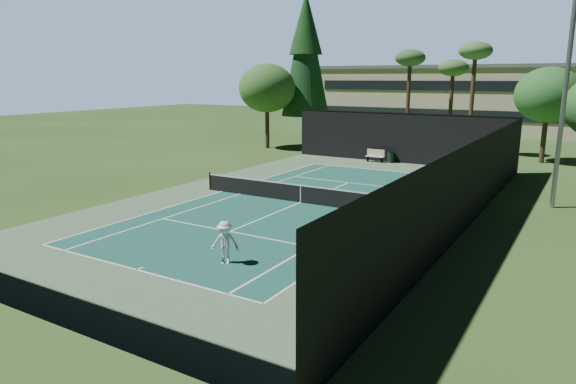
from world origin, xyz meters
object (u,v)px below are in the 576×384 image
at_px(tennis_ball_c, 337,186).
at_px(trash_bin, 391,157).
at_px(tennis_ball_a, 92,245).
at_px(park_bench, 375,155).
at_px(player, 225,243).
at_px(tennis_ball_d, 239,183).
at_px(tennis_net, 301,193).
at_px(tennis_ball_b, 277,193).

distance_m(tennis_ball_c, trash_bin, 10.61).
relative_size(tennis_ball_a, park_bench, 0.04).
bearing_deg(player, tennis_ball_d, 101.76).
height_order(tennis_ball_d, trash_bin, trash_bin).
height_order(tennis_net, tennis_ball_a, tennis_net).
relative_size(tennis_ball_a, trash_bin, 0.07).
height_order(player, trash_bin, player).
bearing_deg(tennis_ball_d, tennis_ball_c, 22.31).
relative_size(player, tennis_ball_b, 27.88).
distance_m(tennis_ball_a, park_bench, 26.37).
xyz_separation_m(tennis_ball_d, park_bench, (4.41, 12.79, 0.51)).
distance_m(player, tennis_ball_d, 14.98).
bearing_deg(tennis_net, tennis_ball_b, 151.08).
bearing_deg(trash_bin, park_bench, -168.76).
height_order(tennis_net, trash_bin, tennis_net).
xyz_separation_m(player, trash_bin, (-2.82, 25.37, -0.34)).
bearing_deg(tennis_ball_d, tennis_ball_b, -19.31).
distance_m(tennis_net, player, 9.98).
bearing_deg(tennis_ball_d, player, -55.53).
height_order(tennis_ball_c, tennis_ball_d, tennis_ball_d).
xyz_separation_m(tennis_net, tennis_ball_d, (-6.15, 2.63, -0.52)).
xyz_separation_m(tennis_ball_a, park_bench, (1.98, 26.29, 0.52)).
bearing_deg(tennis_net, tennis_ball_c, 92.34).
distance_m(tennis_net, tennis_ball_c, 5.10).
height_order(player, tennis_ball_d, player).
distance_m(tennis_ball_a, tennis_ball_c, 16.32).
relative_size(tennis_ball_b, tennis_ball_d, 0.82).
distance_m(player, tennis_ball_b, 12.00).
relative_size(tennis_ball_b, park_bench, 0.04).
distance_m(tennis_ball_d, trash_bin, 14.21).
bearing_deg(tennis_ball_c, park_bench, 98.43).
height_order(tennis_ball_a, tennis_ball_d, tennis_ball_d).
relative_size(player, park_bench, 1.09).
bearing_deg(player, tennis_net, 80.75).
bearing_deg(tennis_ball_d, tennis_ball_a, -79.80).
height_order(tennis_ball_c, trash_bin, trash_bin).
distance_m(tennis_ball_c, park_bench, 10.48).
distance_m(tennis_net, tennis_ball_d, 6.71).
distance_m(player, tennis_ball_a, 6.20).
bearing_deg(tennis_ball_b, tennis_ball_c, 60.10).
xyz_separation_m(tennis_net, park_bench, (-1.74, 15.42, -0.01)).
relative_size(player, tennis_ball_c, 26.04).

